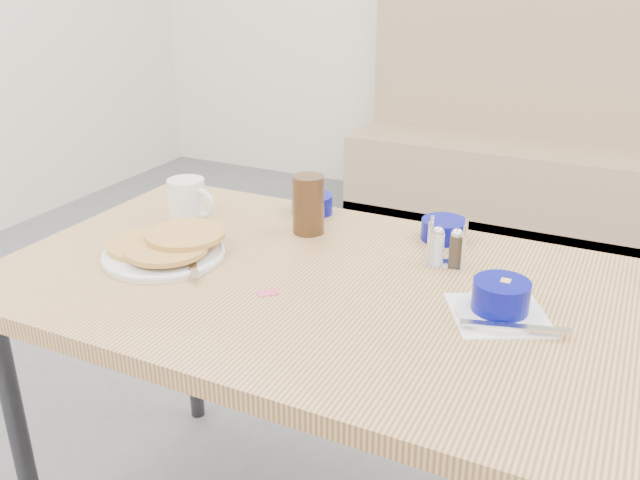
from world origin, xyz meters
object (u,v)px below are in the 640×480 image
at_px(dining_table, 330,308).
at_px(booth_bench, 530,160).
at_px(creamer_bowl, 312,204).
at_px(amber_tumbler, 308,204).
at_px(coffee_mug, 188,199).
at_px(butter_bowl, 444,230).
at_px(condiment_caddy, 446,250).
at_px(grits_setting, 500,301).
at_px(pancake_plate, 166,248).

bearing_deg(dining_table, booth_bench, 90.00).
distance_m(creamer_bowl, amber_tumbler, 0.14).
distance_m(booth_bench, coffee_mug, 2.46).
height_order(butter_bowl, condiment_caddy, condiment_caddy).
relative_size(butter_bowl, amber_tumbler, 0.75).
xyz_separation_m(coffee_mug, butter_bowl, (0.61, 0.16, -0.03)).
bearing_deg(coffee_mug, condiment_caddy, 1.61).
height_order(grits_setting, butter_bowl, grits_setting).
height_order(booth_bench, amber_tumbler, booth_bench).
xyz_separation_m(creamer_bowl, condiment_caddy, (0.40, -0.16, 0.01)).
distance_m(dining_table, amber_tumbler, 0.30).
height_order(dining_table, creamer_bowl, creamer_bowl).
distance_m(booth_bench, condiment_caddy, 2.40).
xyz_separation_m(pancake_plate, creamer_bowl, (0.17, 0.39, 0.00)).
bearing_deg(dining_table, condiment_caddy, 43.42).
bearing_deg(grits_setting, amber_tumbler, 157.34).
bearing_deg(creamer_bowl, amber_tumbler, -67.10).
xyz_separation_m(grits_setting, butter_bowl, (-0.20, 0.31, -0.01)).
bearing_deg(grits_setting, coffee_mug, 169.28).
xyz_separation_m(butter_bowl, condiment_caddy, (0.05, -0.14, 0.01)).
bearing_deg(amber_tumbler, grits_setting, -22.66).
distance_m(dining_table, coffee_mug, 0.51).
bearing_deg(amber_tumbler, condiment_caddy, -6.17).
height_order(creamer_bowl, amber_tumbler, amber_tumbler).
bearing_deg(butter_bowl, coffee_mug, -165.59).
bearing_deg(booth_bench, butter_bowl, -86.29).
xyz_separation_m(grits_setting, creamer_bowl, (-0.55, 0.33, -0.01)).
distance_m(coffee_mug, grits_setting, 0.82).
distance_m(dining_table, condiment_caddy, 0.28).
relative_size(booth_bench, grits_setting, 7.63).
xyz_separation_m(dining_table, condiment_caddy, (0.19, 0.18, 0.10)).
bearing_deg(pancake_plate, dining_table, 7.00).
distance_m(coffee_mug, creamer_bowl, 0.31).
relative_size(grits_setting, amber_tumbler, 1.77).
bearing_deg(condiment_caddy, amber_tumbler, 164.19).
distance_m(dining_table, creamer_bowl, 0.41).
relative_size(creamer_bowl, butter_bowl, 1.00).
bearing_deg(amber_tumbler, pancake_plate, -129.81).
bearing_deg(dining_table, creamer_bowl, 121.93).
bearing_deg(condiment_caddy, butter_bowl, 98.66).
bearing_deg(amber_tumbler, butter_bowl, 18.36).
bearing_deg(butter_bowl, pancake_plate, -145.15).
bearing_deg(butter_bowl, grits_setting, -57.43).
bearing_deg(butter_bowl, amber_tumbler, -161.64).
bearing_deg(booth_bench, condiment_caddy, -85.40).
bearing_deg(dining_table, butter_bowl, 65.68).
bearing_deg(condiment_caddy, dining_table, -146.21).
bearing_deg(pancake_plate, butter_bowl, 34.85).
xyz_separation_m(dining_table, creamer_bowl, (-0.21, 0.34, 0.09)).
bearing_deg(booth_bench, creamer_bowl, -95.52).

